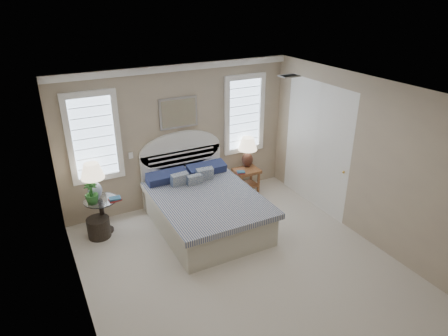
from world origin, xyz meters
The scene contains 21 objects.
floor centered at (0.00, 0.00, 0.00)m, with size 4.50×5.00×0.01m, color silver.
ceiling centered at (0.00, 0.00, 2.70)m, with size 4.50×5.00×0.01m, color white.
wall_back centered at (0.00, 2.50, 1.35)m, with size 4.50×0.02×2.70m, color #BAA88C.
wall_left centered at (-2.25, 0.00, 1.35)m, with size 0.02×5.00×2.70m, color #BAA88C.
wall_right centered at (2.25, 0.00, 1.35)m, with size 0.02×5.00×2.70m, color #BAA88C.
crown_molding centered at (0.00, 2.46, 2.64)m, with size 4.50×0.08×0.12m, color white.
hvac_vent centered at (1.20, 0.80, 2.68)m, with size 0.30×0.20×0.02m, color #B2B2B2.
switch_plate centered at (-0.95, 2.48, 1.15)m, with size 0.08×0.01×0.12m, color white.
window_left centered at (-1.55, 2.48, 1.60)m, with size 0.90×0.06×1.60m, color silver.
window_right centered at (1.40, 2.48, 1.60)m, with size 0.90×0.06×1.60m, color silver.
painting centered at (0.00, 2.46, 1.82)m, with size 0.74×0.04×0.58m, color silver.
closet_door centered at (2.23, 1.20, 1.20)m, with size 0.02×1.80×2.40m, color white.
bed centered at (0.00, 1.46, 0.39)m, with size 1.72×2.28×1.47m.
side_table_left centered at (-1.65, 2.05, 0.39)m, with size 0.56×0.56×0.63m.
nightstand_right centered at (1.30, 2.15, 0.39)m, with size 0.50×0.40×0.53m.
floor_pot centered at (-1.76, 1.93, 0.17)m, with size 0.38×0.38×0.35m, color black.
lamp_left centered at (-1.70, 2.16, 1.02)m, with size 0.49×0.49×0.65m.
lamp_right centered at (1.40, 2.30, 0.92)m, with size 0.51×0.51×0.63m.
potted_plant centered at (-1.79, 1.99, 0.83)m, with size 0.23×0.23×0.40m, color #29662B.
books_left centered at (-1.43, 1.91, 0.66)m, with size 0.20×0.15×0.05m.
books_right centered at (1.10, 2.05, 0.55)m, with size 0.20×0.18×0.05m.
Camera 1 is at (-2.53, -4.19, 3.92)m, focal length 32.00 mm.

